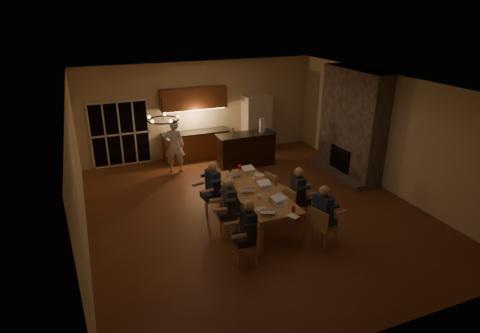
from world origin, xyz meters
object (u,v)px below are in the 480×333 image
at_px(refrigerator, 256,124).
at_px(standing_person, 174,146).
at_px(chair_left_near, 247,241).
at_px(bar_bottle, 233,132).
at_px(plate_left, 262,209).
at_px(dining_table, 256,204).
at_px(person_right_near, 322,215).
at_px(laptop_d, 266,185).
at_px(chair_right_far, 276,188).
at_px(mug_mid, 254,180).
at_px(laptop_e, 234,172).
at_px(chandelier, 163,120).
at_px(chair_right_near, 325,227).
at_px(person_left_mid, 230,207).
at_px(mug_front, 260,197).
at_px(redcup_near, 293,209).
at_px(chair_left_far, 214,198).
at_px(person_left_far, 213,188).
at_px(laptop_b, 282,200).
at_px(can_cola, 230,169).
at_px(redcup_mid, 233,186).
at_px(laptop_f, 250,170).
at_px(chair_left_mid, 231,217).
at_px(plate_far, 259,175).
at_px(can_silver, 270,199).
at_px(plate_near, 282,198).
at_px(person_right_mid, 298,195).
at_px(person_left_near, 249,232).
at_px(bar_island, 246,150).
at_px(redcup_far, 240,167).
at_px(bar_blender, 262,126).
at_px(chair_right_mid, 296,204).
at_px(laptop_a, 267,207).

bearing_deg(refrigerator, standing_person, -164.52).
relative_size(chair_left_near, standing_person, 0.53).
bearing_deg(bar_bottle, plate_left, -102.69).
distance_m(dining_table, plate_left, 1.06).
xyz_separation_m(person_right_near, laptop_d, (-0.63, 1.52, 0.17)).
relative_size(chair_right_far, mug_mid, 8.90).
bearing_deg(laptop_e, chandelier, 29.43).
xyz_separation_m(chair_right_near, chair_right_far, (-0.08, 2.16, 0.00)).
relative_size(dining_table, person_left_mid, 2.07).
relative_size(chair_right_far, mug_front, 8.90).
xyz_separation_m(refrigerator, redcup_near, (-1.70, -5.77, -0.19)).
relative_size(chair_left_far, person_left_far, 0.64).
bearing_deg(mug_front, laptop_b, -52.75).
bearing_deg(person_left_mid, plate_left, 56.36).
distance_m(can_cola, plate_left, 2.30).
bearing_deg(redcup_mid, laptop_f, 42.26).
distance_m(person_right_near, laptop_f, 2.62).
bearing_deg(can_cola, mug_mid, -69.99).
relative_size(chair_left_mid, plate_far, 3.38).
xyz_separation_m(chair_right_far, can_silver, (-0.77, -1.19, 0.37)).
bearing_deg(refrigerator, mug_mid, -114.84).
bearing_deg(plate_near, person_right_near, -61.92).
relative_size(mug_front, plate_left, 0.41).
bearing_deg(person_right_mid, mug_mid, 42.78).
relative_size(redcup_mid, plate_left, 0.50).
height_order(person_left_near, plate_near, person_left_near).
bearing_deg(person_right_mid, can_silver, 108.85).
relative_size(chair_left_mid, redcup_mid, 7.42).
bearing_deg(person_left_near, dining_table, 155.31).
distance_m(chair_left_far, laptop_b, 1.87).
distance_m(dining_table, bar_island, 3.47).
bearing_deg(plate_left, can_cola, 86.83).
bearing_deg(chandelier, redcup_far, 34.26).
relative_size(laptop_d, bar_bottle, 1.33).
height_order(mug_front, bar_blender, bar_blender).
bearing_deg(chair_left_mid, dining_table, 125.58).
bearing_deg(standing_person, can_cola, 119.79).
height_order(bar_island, chair_right_mid, bar_island).
distance_m(chair_left_far, person_left_far, 0.25).
relative_size(person_left_far, redcup_mid, 11.50).
relative_size(laptop_b, laptop_e, 1.00).
xyz_separation_m(can_cola, bar_blender, (1.81, 1.90, 0.49)).
bearing_deg(person_right_mid, redcup_far, 28.12).
bearing_deg(bar_island, chair_right_near, -92.45).
bearing_deg(laptop_a, person_right_near, -178.68).
xyz_separation_m(chair_right_far, bar_blender, (0.83, 2.72, 0.86)).
relative_size(refrigerator, chandelier, 3.17).
distance_m(laptop_e, can_cola, 0.33).
bearing_deg(chair_right_mid, chair_right_near, 173.89).
xyz_separation_m(chair_right_mid, laptop_d, (-0.59, 0.46, 0.42)).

